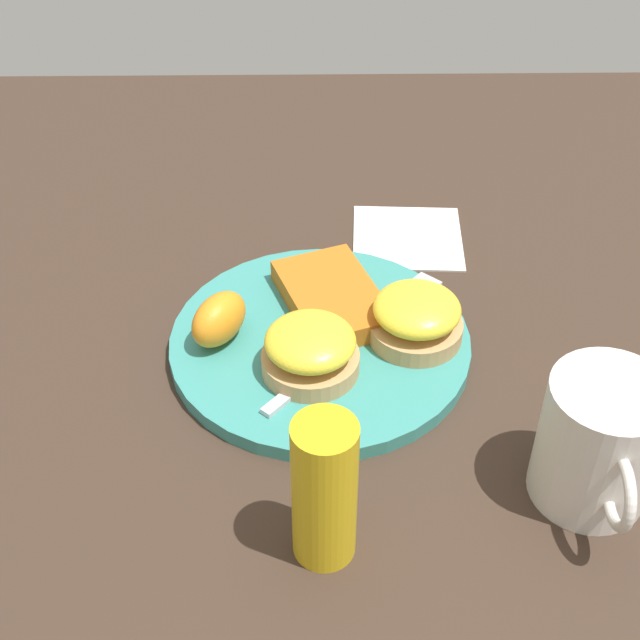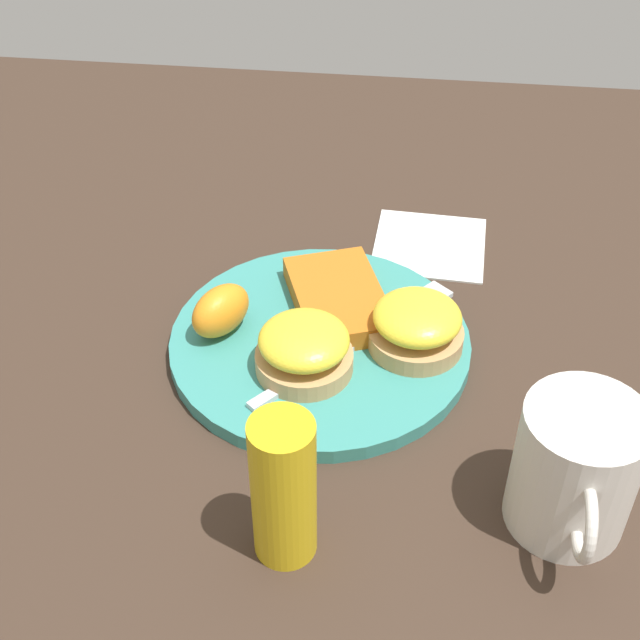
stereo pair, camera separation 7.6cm
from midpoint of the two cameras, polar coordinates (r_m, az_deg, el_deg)
The scene contains 10 objects.
ground_plane at distance 0.78m, azimuth -2.78°, elevation -2.02°, with size 1.10×1.10×0.00m, color #38281E.
plate at distance 0.78m, azimuth -2.80°, elevation -1.63°, with size 0.26×0.26×0.01m, color teal.
sandwich_benedict_left at distance 0.73m, azimuth -3.61°, elevation -2.05°, with size 0.08×0.08×0.05m.
sandwich_benedict_right at distance 0.76m, azimuth 3.33°, elevation 0.24°, with size 0.08×0.08×0.05m.
hashbrown_patty at distance 0.80m, azimuth -1.93°, elevation 1.32°, with size 0.12×0.08×0.02m, color #BA641A.
orange_wedge at distance 0.76m, azimuth -9.35°, elevation -0.23°, with size 0.06×0.04×0.04m, color orange.
fork at distance 0.77m, azimuth 0.22°, elevation -0.86°, with size 0.18×0.16×0.00m.
cup at distance 0.65m, azimuth 14.27°, elevation -7.81°, with size 0.12×0.09×0.10m.
napkin at distance 0.91m, azimuth 3.25°, elevation 5.25°, with size 0.11×0.11×0.00m, color white.
condiment_bottle at distance 0.60m, azimuth -3.00°, elevation -11.09°, with size 0.04×0.04×0.12m, color gold.
Camera 1 is at (0.58, -0.01, 0.53)m, focal length 50.00 mm.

